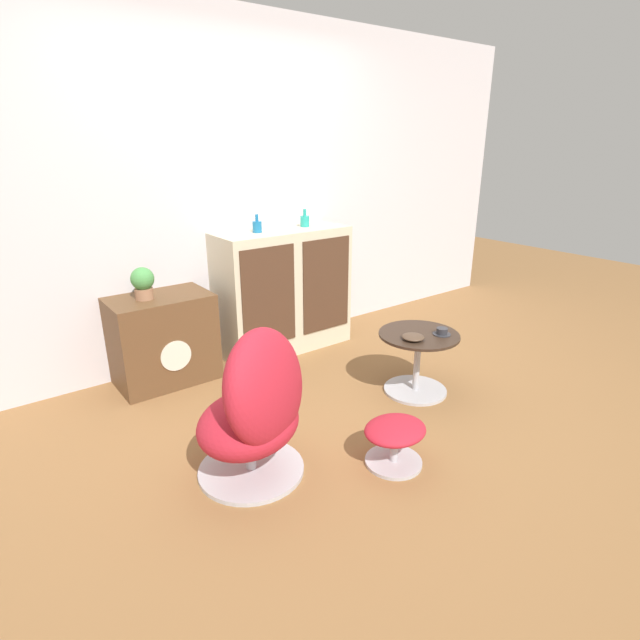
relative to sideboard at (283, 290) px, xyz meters
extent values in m
plane|color=olive|center=(-0.34, -1.26, -0.51)|extent=(12.00, 12.00, 0.00)
cube|color=silver|center=(-0.34, 0.25, 0.79)|extent=(6.40, 0.06, 2.60)
cube|color=beige|center=(0.00, 0.00, 0.00)|extent=(1.11, 0.44, 1.01)
cube|color=#472D1E|center=(-0.28, -0.22, 0.05)|extent=(0.46, 0.01, 0.77)
cube|color=#472D1E|center=(0.28, -0.22, 0.05)|extent=(0.46, 0.01, 0.77)
cube|color=brown|center=(-1.04, 0.00, -0.18)|extent=(0.70, 0.44, 0.65)
cylinder|color=beige|center=(-1.04, -0.22, -0.23)|extent=(0.22, 0.01, 0.22)
cylinder|color=#B7B7BC|center=(-1.09, -1.33, -0.49)|extent=(0.57, 0.57, 0.02)
cylinder|color=#B7B7BC|center=(-1.09, -1.33, -0.41)|extent=(0.06, 0.06, 0.14)
ellipsoid|color=#B21E2D|center=(-1.09, -1.33, -0.21)|extent=(0.75, 0.71, 0.28)
ellipsoid|color=#B21E2D|center=(-1.04, -1.42, 0.03)|extent=(0.69, 0.60, 0.63)
cylinder|color=#B7B7BC|center=(-0.43, -1.74, -0.50)|extent=(0.31, 0.31, 0.02)
cylinder|color=#B7B7BC|center=(-0.43, -1.74, -0.41)|extent=(0.04, 0.04, 0.15)
ellipsoid|color=#B21E2D|center=(-0.43, -1.74, -0.29)|extent=(0.36, 0.30, 0.09)
cylinder|color=#B7B7BC|center=(0.29, -1.24, -0.50)|extent=(0.44, 0.44, 0.02)
cylinder|color=#B7B7BC|center=(0.29, -1.24, -0.29)|extent=(0.04, 0.04, 0.40)
cylinder|color=#332319|center=(0.29, -1.24, -0.08)|extent=(0.55, 0.55, 0.02)
cylinder|color=#196699|center=(-0.22, 0.00, 0.55)|extent=(0.07, 0.07, 0.09)
cylinder|color=#196699|center=(-0.22, 0.00, 0.62)|extent=(0.03, 0.03, 0.05)
cylinder|color=teal|center=(0.23, 0.00, 0.55)|extent=(0.08, 0.08, 0.09)
cylinder|color=teal|center=(0.23, 0.00, 0.62)|extent=(0.03, 0.03, 0.05)
cylinder|color=#996B4C|center=(-1.14, 0.00, 0.18)|extent=(0.12, 0.12, 0.08)
sphere|color=#478E47|center=(-1.14, 0.00, 0.29)|extent=(0.16, 0.16, 0.16)
cylinder|color=#2D2D33|center=(0.40, -1.34, -0.06)|extent=(0.12, 0.12, 0.01)
cylinder|color=#2D2D33|center=(0.40, -1.34, -0.04)|extent=(0.08, 0.08, 0.05)
ellipsoid|color=#4C3828|center=(0.17, -1.29, -0.05)|extent=(0.15, 0.15, 0.04)
camera|label=1|loc=(-2.16, -3.34, 1.18)|focal=28.00mm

